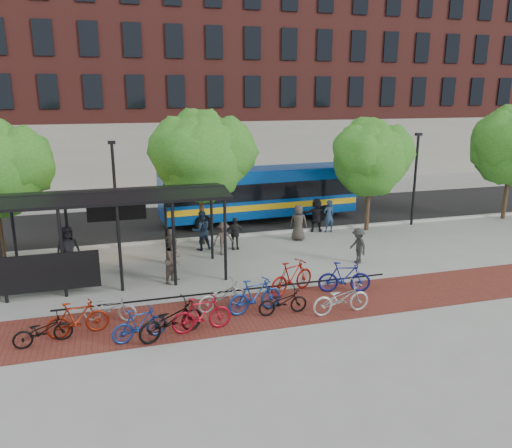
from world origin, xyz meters
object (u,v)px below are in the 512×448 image
object	(u,v)px
bus_shelter	(86,207)
bike_1	(78,318)
pedestrian_8	(174,260)
pedestrian_9	(358,246)
pedestrian_3	(224,239)
tree_b	(202,153)
pedestrian_1	(171,246)
lamp_post_left	(115,192)
bus	(259,191)
bike_4	(171,320)
bike_11	(344,277)
pedestrian_4	(235,233)
pedestrian_5	(316,215)
pedestrian_6	(298,223)
bike_2	(109,308)
tree_c	(372,155)
lamp_post_right	(415,177)
pedestrian_0	(68,249)
bike_10	(341,298)
bike_0	(43,331)
pedestrian_2	(201,231)
pedestrian_7	(329,216)
bike_5	(202,314)
bike_6	(222,295)
bike_3	(140,324)
bike_7	(255,296)
bike_9	(292,277)
bike_8	(283,302)

from	to	relation	value
bus_shelter	bike_1	bearing A→B (deg)	-93.27
pedestrian_8	pedestrian_9	bearing A→B (deg)	-47.23
pedestrian_3	tree_b	bearing A→B (deg)	95.65
pedestrian_9	pedestrian_1	bearing A→B (deg)	-112.86
lamp_post_left	bike_1	size ratio (longest dim) A/B	2.75
bus	pedestrian_1	xyz separation A→B (m)	(-5.85, -6.24, -0.96)
bike_4	bike_11	distance (m)	6.87
bus_shelter	pedestrian_4	size ratio (longest dim) A/B	6.82
bike_11	pedestrian_5	distance (m)	8.44
tree_b	lamp_post_left	distance (m)	4.45
pedestrian_6	bike_2	bearing A→B (deg)	64.34
pedestrian_3	pedestrian_8	xyz separation A→B (m)	(-2.60, -2.78, 0.13)
pedestrian_6	pedestrian_9	xyz separation A→B (m)	(1.25, -3.99, -0.13)
tree_c	lamp_post_right	bearing A→B (deg)	4.91
tree_c	pedestrian_0	bearing A→B (deg)	-170.55
pedestrian_1	pedestrian_3	distance (m)	2.54
bike_2	pedestrian_9	world-z (taller)	pedestrian_9
bike_4	pedestrian_1	bearing A→B (deg)	-29.10
bus	bike_10	size ratio (longest dim) A/B	5.52
tree_b	pedestrian_1	xyz separation A→B (m)	(-1.95, -2.69, -3.66)
bike_0	pedestrian_2	xyz separation A→B (m)	(6.15, 7.82, 0.49)
lamp_post_right	bike_0	xyz separation A→B (m)	(-18.37, -9.08, -2.30)
lamp_post_left	pedestrian_1	world-z (taller)	lamp_post_left
pedestrian_6	pedestrian_7	bearing A→B (deg)	-127.50
tree_c	bike_2	distance (m)	16.03
bike_1	bike_5	distance (m)	3.79
bike_6	bike_3	bearing A→B (deg)	99.31
pedestrian_2	pedestrian_5	bearing A→B (deg)	-173.90
bike_10	bike_6	bearing A→B (deg)	65.64
bike_7	pedestrian_0	distance (m)	8.66
bike_0	bike_6	size ratio (longest dim) A/B	0.91
bike_9	pedestrian_6	world-z (taller)	pedestrian_6
bus	bike_6	distance (m)	12.39
bike_3	pedestrian_2	xyz separation A→B (m)	(3.38, 8.35, 0.42)
bike_11	pedestrian_5	bearing A→B (deg)	-0.44
bike_3	pedestrian_0	distance (m)	7.28
tree_b	pedestrian_8	size ratio (longest dim) A/B	3.55
pedestrian_1	pedestrian_9	xyz separation A→B (m)	(7.86, -2.12, -0.02)
tree_c	bike_1	xyz separation A→B (m)	(-14.49, -8.52, -3.49)
tree_c	pedestrian_9	world-z (taller)	tree_c
pedestrian_0	pedestrian_6	bearing A→B (deg)	-5.44
bus_shelter	tree_b	world-z (taller)	tree_b
tree_b	bike_6	bearing A→B (deg)	-96.03
bike_8	bike_9	size ratio (longest dim) A/B	0.82
tree_b	bike_7	world-z (taller)	tree_b
bus_shelter	lamp_post_left	xyz separation A→B (m)	(1.13, 4.08, -0.25)
bike_10	pedestrian_7	size ratio (longest dim) A/B	1.19
pedestrian_0	pedestrian_9	bearing A→B (deg)	-25.19
bike_7	pedestrian_8	distance (m)	4.25
tree_c	pedestrian_0	xyz separation A→B (m)	(-15.12, -2.52, -3.07)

